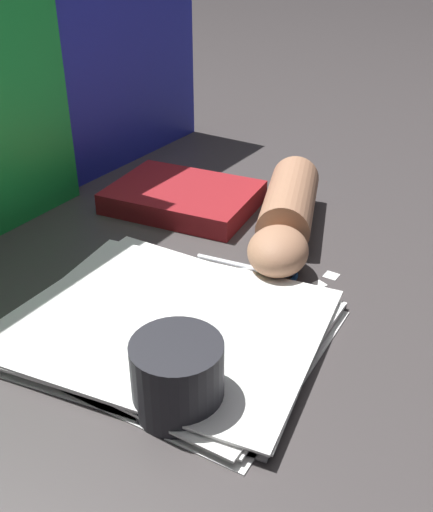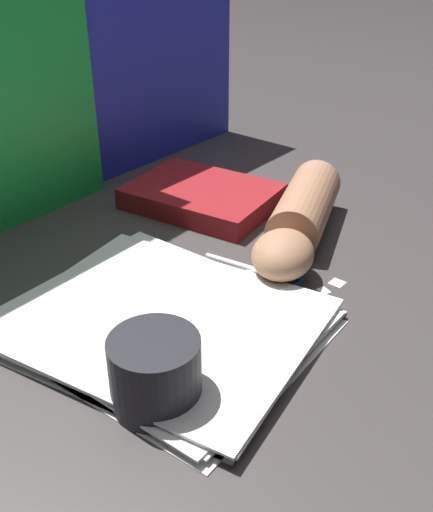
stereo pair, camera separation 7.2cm
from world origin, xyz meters
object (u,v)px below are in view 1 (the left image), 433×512
paper_stack (169,325)px  hand_forearm (287,215)px  book_closed (183,197)px  mug (178,376)px  scissors (264,267)px

paper_stack → hand_forearm: size_ratio=1.19×
book_closed → mug: 0.45m
mug → hand_forearm: bearing=6.2°
paper_stack → hand_forearm: hand_forearm is taller
paper_stack → scissors: paper_stack is taller
book_closed → mug: size_ratio=2.65×
paper_stack → scissors: bearing=-13.5°
book_closed → paper_stack: bearing=-152.0°
paper_stack → mug: size_ratio=4.09×
paper_stack → hand_forearm: 0.27m
book_closed → hand_forearm: bearing=-96.5°
scissors → hand_forearm: 0.10m
scissors → mug: (-0.27, -0.03, 0.03)m
scissors → paper_stack: bearing=166.5°
book_closed → scissors: book_closed is taller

